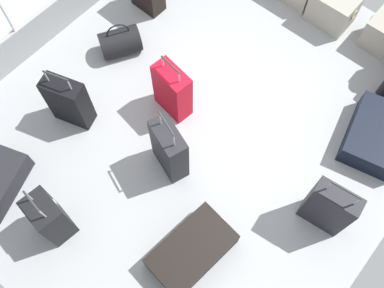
% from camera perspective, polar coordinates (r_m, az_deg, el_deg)
% --- Properties ---
extents(ground_plane, '(4.40, 5.20, 0.06)m').
position_cam_1_polar(ground_plane, '(4.82, 1.54, 3.07)').
color(ground_plane, '#939699').
extents(gunwale_port, '(0.06, 5.20, 0.45)m').
position_cam_1_polar(gunwale_port, '(5.63, -16.39, 17.00)').
color(gunwale_port, '#939699').
rests_on(gunwale_port, ground_plane).
extents(cargo_crate_1, '(0.55, 0.40, 0.42)m').
position_cam_1_polar(cargo_crate_1, '(5.70, 18.28, 16.81)').
color(cargo_crate_1, gray).
rests_on(cargo_crate_1, ground_plane).
extents(suitcase_0, '(0.44, 0.27, 0.82)m').
position_cam_1_polar(suitcase_0, '(4.59, -2.62, 7.09)').
color(suitcase_0, '#B70C1E').
rests_on(suitcase_0, ground_plane).
extents(suitcase_2, '(0.38, 0.29, 0.84)m').
position_cam_1_polar(suitcase_2, '(4.26, -18.43, -9.27)').
color(suitcase_2, black).
rests_on(suitcase_2, ground_plane).
extents(suitcase_4, '(0.44, 0.24, 0.87)m').
position_cam_1_polar(suitcase_4, '(4.23, 17.74, -8.11)').
color(suitcase_4, black).
rests_on(suitcase_4, ground_plane).
extents(suitcase_5, '(0.55, 0.86, 0.24)m').
position_cam_1_polar(suitcase_5, '(4.18, -0.05, -14.03)').
color(suitcase_5, black).
rests_on(suitcase_5, ground_plane).
extents(suitcase_6, '(0.47, 0.33, 0.82)m').
position_cam_1_polar(suitcase_6, '(4.71, -16.13, 5.46)').
color(suitcase_6, black).
rests_on(suitcase_6, ground_plane).
extents(suitcase_7, '(0.76, 0.92, 0.26)m').
position_cam_1_polar(suitcase_7, '(4.97, 23.45, 0.99)').
color(suitcase_7, black).
rests_on(suitcase_7, ground_plane).
extents(suitcase_8, '(0.47, 0.34, 0.92)m').
position_cam_1_polar(suitcase_8, '(4.24, -3.04, -0.76)').
color(suitcase_8, black).
rests_on(suitcase_8, ground_plane).
extents(duffel_bag, '(0.51, 0.56, 0.46)m').
position_cam_1_polar(duffel_bag, '(5.24, -9.56, 13.28)').
color(duffel_bag, black).
rests_on(duffel_bag, ground_plane).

